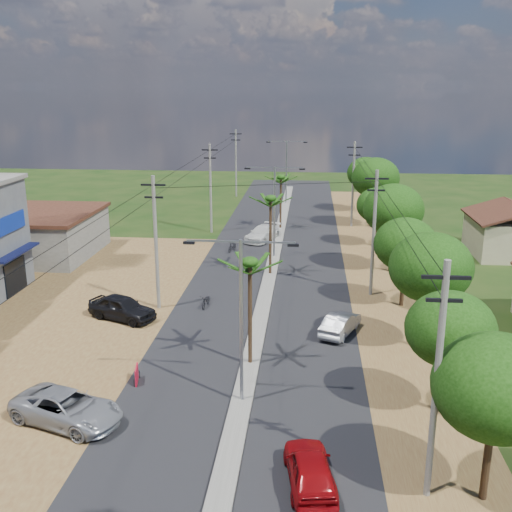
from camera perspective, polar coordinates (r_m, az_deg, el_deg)
The scene contains 35 objects.
ground at distance 29.20m, azimuth -1.36°, elevation -13.81°, with size 160.00×160.00×0.00m, color black.
road at distance 42.81m, azimuth 0.91°, elevation -3.85°, with size 12.00×110.00×0.04m, color black.
median at distance 45.62m, azimuth 1.19°, elevation -2.50°, with size 1.00×90.00×0.18m, color #605E56.
dirt_lot_west at distance 40.41m, azimuth -21.77°, elevation -6.27°, with size 18.00×46.00×0.04m, color brown.
dirt_shoulder_east at distance 43.07m, azimuth 12.28°, elevation -4.11°, with size 5.00×90.00×0.03m, color brown.
low_shed at distance 56.13m, azimuth -20.27°, elevation 2.00°, with size 10.40×10.40×3.95m.
tree_east_a at distance 22.60m, azimuth 21.87°, elevation -11.53°, with size 4.40×4.40×6.37m.
tree_east_b at distance 27.97m, azimuth 18.01°, elevation -6.66°, with size 4.00×4.00×5.83m.
tree_east_c at distance 34.27m, azimuth 16.30°, elevation -1.05°, with size 4.60×4.60×6.83m.
tree_east_d at distance 40.99m, azimuth 14.04°, elevation 1.08°, with size 4.20×4.20×6.13m.
tree_east_e at distance 48.58m, azimuth 12.96°, elevation 4.33°, with size 4.80×4.80×7.14m.
tree_east_f at distance 56.55m, azimuth 11.45°, elevation 4.76°, with size 3.80×3.80×5.52m.
tree_east_g at distance 64.24m, azimuth 11.32°, elevation 7.29°, with size 5.00×5.00×7.38m.
tree_east_h at distance 72.17m, azimuth 10.41°, elevation 7.77°, with size 4.40×4.40×6.52m.
palm_median_near at distance 30.67m, azimuth -0.59°, elevation -1.04°, with size 2.00×2.00×6.15m.
palm_median_mid at distance 46.10m, azimuth 1.40°, elevation 5.15°, with size 2.00×2.00×6.55m.
palm_median_far at distance 61.96m, azimuth 2.39°, elevation 7.30°, with size 2.00×2.00×5.85m.
streetlight_near at distance 27.15m, azimuth -1.43°, elevation -5.00°, with size 5.10×0.18×8.00m.
streetlight_mid at distance 51.21m, azimuth 1.77°, elevation 4.96°, with size 5.10×0.18×8.00m.
streetlight_far at distance 75.88m, azimuth 2.92°, elevation 8.50°, with size 5.10×0.18×8.00m.
utility_pole_w_b at distance 39.71m, azimuth -9.52°, elevation 1.50°, with size 1.60×0.24×9.00m.
utility_pole_w_c at distance 60.81m, azimuth -4.36°, elevation 6.62°, with size 1.60×0.24×9.00m.
utility_pole_w_d at distance 81.40m, azimuth -1.93°, elevation 8.99°, with size 1.60×0.24×9.00m.
utility_pole_e_a at distance 21.98m, azimuth 16.86°, elevation -11.04°, with size 1.60×0.24×9.00m.
utility_pole_e_b at distance 42.57m, azimuth 11.16°, elevation 2.38°, with size 1.60×0.24×9.00m.
utility_pole_e_c at distance 64.10m, azimuth 9.23°, elevation 6.94°, with size 1.60×0.24×9.00m.
car_red_near at distance 23.71m, azimuth 5.16°, elevation -19.63°, with size 1.68×4.18×1.42m, color maroon.
car_silver_mid at distance 36.62m, azimuth 8.03°, elevation -6.46°, with size 1.37×3.92×1.29m, color gray.
car_white_far at distance 57.96m, azimuth 0.61°, elevation 2.13°, with size 1.99×4.90×1.42m, color beige.
car_parked_silver at distance 28.55m, azimuth -17.55°, elevation -13.71°, with size 2.38×5.17×1.44m, color gray.
car_parked_dark at distance 39.38m, azimuth -12.63°, elevation -4.86°, with size 1.85×4.59×1.57m, color black.
moto_rider_east at distance 23.71m, azimuth 4.54°, elevation -20.46°, with size 0.56×1.62×0.85m, color black.
moto_rider_west_a at distance 40.77m, azimuth -4.79°, elevation -4.31°, with size 0.58×1.66×0.87m, color black.
moto_rider_west_b at distance 54.22m, azimuth -2.28°, elevation 0.90°, with size 0.45×1.59×0.95m, color black.
roadside_sign at distance 31.30m, azimuth -11.30°, elevation -11.06°, with size 0.28×1.07×0.90m.
Camera 1 is at (2.95, -25.20, 14.44)m, focal length 42.00 mm.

